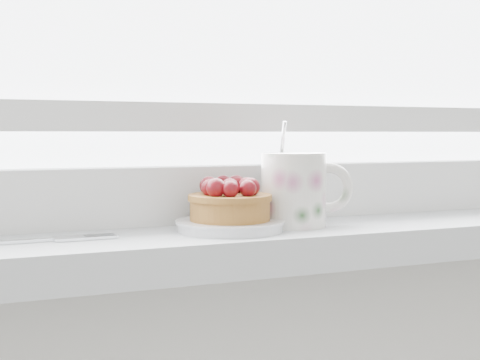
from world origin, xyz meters
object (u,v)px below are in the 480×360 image
raspberry_tart (230,201)px  fork (14,242)px  floral_mug (296,188)px  saucer (230,226)px

raspberry_tart → fork: size_ratio=0.47×
floral_mug → fork: 0.32m
saucer → fork: (-0.23, 0.00, -0.00)m
saucer → raspberry_tart: bearing=89.3°
saucer → floral_mug: floral_mug is taller
saucer → fork: bearing=179.1°
saucer → raspberry_tart: 0.03m
saucer → raspberry_tart: (0.00, 0.00, 0.03)m
saucer → raspberry_tart: size_ratio=1.30×
fork → raspberry_tart: bearing=-0.9°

